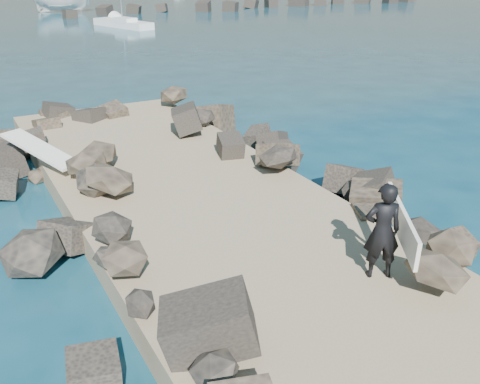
{
  "coord_description": "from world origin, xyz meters",
  "views": [
    {
      "loc": [
        -4.95,
        -9.95,
        5.94
      ],
      "look_at": [
        0.0,
        -1.0,
        1.5
      ],
      "focal_mm": 40.0,
      "sensor_mm": 36.0,
      "label": 1
    }
  ],
  "objects": [
    {
      "name": "surfer_with_board",
      "position": [
        1.42,
        -3.79,
        1.53
      ],
      "size": [
        1.46,
        2.0,
        1.84
      ],
      "color": "black",
      "rests_on": "jetty"
    },
    {
      "name": "sailboat_c",
      "position": [
        11.18,
        42.62,
        0.35
      ],
      "size": [
        3.87,
        7.99,
        9.35
      ],
      "color": "white",
      "rests_on": "ground"
    },
    {
      "name": "breakwater_secondary",
      "position": [
        35.0,
        55.0,
        0.6
      ],
      "size": [
        52.0,
        4.0,
        1.2
      ],
      "primitive_type": "cube",
      "color": "black",
      "rests_on": "ground"
    },
    {
      "name": "riprap_right",
      "position": [
        2.9,
        -1.5,
        0.5
      ],
      "size": [
        2.6,
        22.0,
        1.0
      ],
      "primitive_type": "cube",
      "color": "black",
      "rests_on": "ground"
    },
    {
      "name": "jetty",
      "position": [
        0.0,
        -2.0,
        0.3
      ],
      "size": [
        6.0,
        26.0,
        0.6
      ],
      "primitive_type": "cube",
      "color": "#8C7759",
      "rests_on": "ground"
    },
    {
      "name": "surfboard_resting",
      "position": [
        -3.01,
        4.95,
        1.04
      ],
      "size": [
        1.79,
        2.6,
        0.09
      ],
      "primitive_type": "cube",
      "rotation": [
        0.0,
        0.0,
        0.49
      ],
      "color": "white",
      "rests_on": "riprap_left"
    },
    {
      "name": "riprap_left",
      "position": [
        -2.9,
        -1.5,
        0.5
      ],
      "size": [
        2.6,
        22.0,
        1.0
      ],
      "primitive_type": "cube",
      "color": "black",
      "rests_on": "ground"
    },
    {
      "name": "boat_imported",
      "position": [
        9.72,
        62.49,
        1.39
      ],
      "size": [
        7.69,
        5.33,
        2.78
      ],
      "primitive_type": "imported",
      "rotation": [
        0.0,
        0.0,
        1.17
      ],
      "color": "silver",
      "rests_on": "ground"
    },
    {
      "name": "ground",
      "position": [
        0.0,
        0.0,
        0.0
      ],
      "size": [
        800.0,
        800.0,
        0.0
      ],
      "primitive_type": "plane",
      "color": "#0F384C",
      "rests_on": "ground"
    }
  ]
}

